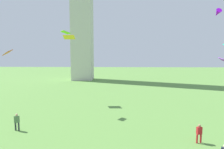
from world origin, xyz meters
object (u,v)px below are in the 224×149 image
(kite_flying_0, at_px, (217,13))
(kite_flying_3, at_px, (66,32))
(kite_flying_5, at_px, (222,60))
(kite_flying_2, at_px, (69,37))
(person_0, at_px, (17,121))
(person_3, at_px, (199,132))
(kite_flying_1, at_px, (8,52))

(kite_flying_0, height_order, kite_flying_3, kite_flying_0)
(kite_flying_3, height_order, kite_flying_5, kite_flying_3)
(kite_flying_2, bearing_deg, kite_flying_3, 98.21)
(kite_flying_0, distance_m, kite_flying_2, 22.88)
(person_0, relative_size, kite_flying_3, 1.35)
(person_0, relative_size, kite_flying_5, 1.50)
(person_0, distance_m, kite_flying_5, 24.50)
(person_3, xyz_separation_m, kite_flying_2, (-14.35, 13.55, 9.16))
(kite_flying_2, relative_size, kite_flying_3, 1.38)
(person_3, relative_size, kite_flying_0, 1.10)
(kite_flying_0, bearing_deg, kite_flying_2, 3.47)
(person_3, distance_m, kite_flying_3, 18.40)
(kite_flying_0, height_order, kite_flying_1, kite_flying_0)
(kite_flying_1, relative_size, kite_flying_3, 0.69)
(kite_flying_3, bearing_deg, person_0, 18.90)
(kite_flying_0, bearing_deg, person_3, 61.40)
(person_0, bearing_deg, person_3, 5.44)
(kite_flying_2, xyz_separation_m, kite_flying_3, (0.93, -5.02, 0.10))
(person_0, bearing_deg, kite_flying_5, 29.09)
(person_3, relative_size, kite_flying_5, 1.42)
(kite_flying_3, bearing_deg, kite_flying_0, 149.50)
(person_0, height_order, kite_flying_2, kite_flying_2)
(kite_flying_0, relative_size, kite_flying_3, 1.16)
(person_3, height_order, kite_flying_0, kite_flying_0)
(kite_flying_2, height_order, kite_flying_5, kite_flying_2)
(kite_flying_1, relative_size, kite_flying_5, 0.77)
(person_3, height_order, kite_flying_1, kite_flying_1)
(kite_flying_0, height_order, kite_flying_5, kite_flying_0)
(kite_flying_1, bearing_deg, person_3, -86.04)
(person_3, distance_m, kite_flying_0, 21.10)
(kite_flying_0, relative_size, kite_flying_1, 1.67)
(person_3, height_order, kite_flying_5, kite_flying_5)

